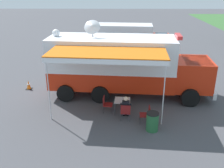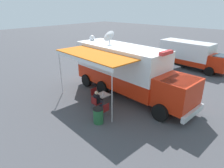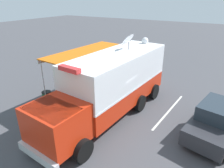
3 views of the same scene
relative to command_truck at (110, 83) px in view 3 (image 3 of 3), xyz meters
The scene contains 12 objects.
ground_plane 2.08m from the command_truck, 97.15° to the right, with size 100.00×100.00×0.00m, color #47474C.
lot_stripe 4.07m from the command_truck, 145.49° to the right, with size 0.12×4.80×0.01m, color silver.
command_truck is the anchor object (origin of this frame).
folding_table 2.63m from the command_truck, ahead, with size 0.86×0.86×0.73m.
water_bottle 2.66m from the command_truck, ahead, with size 0.07×0.07×0.22m.
folding_chair_at_table 3.42m from the command_truck, ahead, with size 0.52×0.52×0.87m.
folding_chair_beside_table 2.83m from the command_truck, 24.43° to the right, with size 0.52×0.52×0.87m.
folding_chair_spare_by_truck 3.75m from the command_truck, 16.69° to the left, with size 0.50×0.50×0.87m.
seated_responder 3.19m from the command_truck, ahead, with size 0.68×0.58×1.25m.
trash_bin 4.44m from the command_truck, 16.34° to the left, with size 0.57×0.57×0.91m.
traffic_cone 6.33m from the command_truck, 97.38° to the right, with size 0.36×0.36×0.58m.
car_behind_truck 5.67m from the command_truck, behind, with size 2.59×4.46×1.76m.
Camera 3 is at (-5.27, 9.56, 6.39)m, focal length 32.20 mm.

